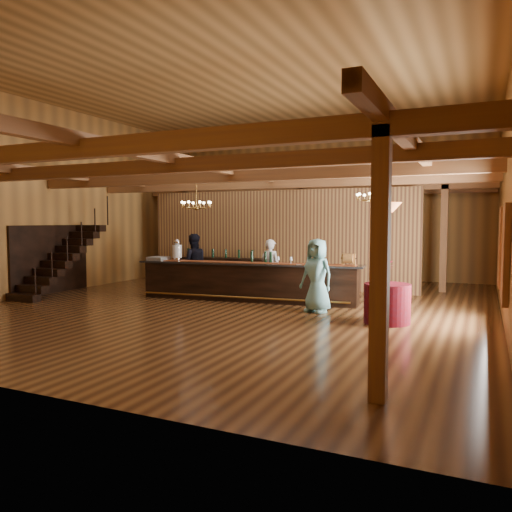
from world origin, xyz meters
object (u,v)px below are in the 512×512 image
at_px(chandelier_left, 196,204).
at_px(chandelier_right, 373,197).
at_px(staff_second, 193,263).
at_px(pendant_lamp, 389,207).
at_px(round_table, 387,303).
at_px(guest, 317,276).
at_px(beverage_dispenser, 177,250).
at_px(backbar_shelf, 226,272).
at_px(bartender, 270,268).
at_px(raffle_drum, 349,259).
at_px(tasting_bar, 248,281).
at_px(floor_plant, 325,269).

bearing_deg(chandelier_left, chandelier_right, 11.43).
bearing_deg(staff_second, pendant_lamp, 124.43).
bearing_deg(round_table, staff_second, 159.73).
bearing_deg(guest, chandelier_right, 69.04).
height_order(beverage_dispenser, backbar_shelf, beverage_dispenser).
relative_size(chandelier_right, staff_second, 0.46).
xyz_separation_m(round_table, bartender, (-3.60, 2.28, 0.40)).
bearing_deg(beverage_dispenser, round_table, -11.88).
bearing_deg(round_table, backbar_shelf, 146.39).
height_order(chandelier_right, staff_second, chandelier_right).
distance_m(raffle_drum, round_table, 2.22).
bearing_deg(round_table, pendant_lamp, -165.96).
distance_m(beverage_dispenser, raffle_drum, 4.78).
relative_size(raffle_drum, guest, 0.20).
bearing_deg(guest, chandelier_left, -168.43).
height_order(chandelier_left, staff_second, chandelier_left).
bearing_deg(staff_second, bartender, 145.41).
height_order(round_table, pendant_lamp, pendant_lamp).
relative_size(beverage_dispenser, chandelier_left, 0.75).
height_order(beverage_dispenser, chandelier_right, chandelier_right).
bearing_deg(guest, tasting_bar, 176.83).
bearing_deg(bartender, raffle_drum, 173.92).
xyz_separation_m(chandelier_left, chandelier_right, (4.47, 0.90, 0.16)).
relative_size(raffle_drum, chandelier_right, 0.42).
bearing_deg(floor_plant, pendant_lamp, -59.32).
bearing_deg(chandelier_right, tasting_bar, -172.11).
distance_m(raffle_drum, guest, 1.21).
bearing_deg(floor_plant, raffle_drum, -63.19).
bearing_deg(guest, bartender, 155.86).
height_order(backbar_shelf, staff_second, staff_second).
relative_size(beverage_dispenser, pendant_lamp, 0.67).
bearing_deg(raffle_drum, bartender, 165.32).
xyz_separation_m(pendant_lamp, bartender, (-3.60, 2.28, -1.59)).
height_order(tasting_bar, beverage_dispenser, beverage_dispenser).
distance_m(backbar_shelf, pendant_lamp, 7.31).
height_order(tasting_bar, backbar_shelf, tasting_bar).
xyz_separation_m(raffle_drum, backbar_shelf, (-4.63, 2.24, -0.73)).
bearing_deg(backbar_shelf, pendant_lamp, -35.97).
xyz_separation_m(raffle_drum, round_table, (1.24, -1.66, -0.78)).
bearing_deg(pendant_lamp, chandelier_left, 169.40).
height_order(chandelier_right, guest, chandelier_right).
distance_m(round_table, floor_plant, 5.27).
bearing_deg(round_table, raffle_drum, 126.65).
distance_m(tasting_bar, guest, 2.36).
height_order(beverage_dispenser, bartender, bartender).
relative_size(backbar_shelf, bartender, 2.02).
distance_m(beverage_dispenser, chandelier_left, 1.53).
distance_m(tasting_bar, raffle_drum, 2.76).
height_order(pendant_lamp, bartender, pendant_lamp).
xyz_separation_m(raffle_drum, floor_plant, (-1.45, 2.86, -0.58)).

